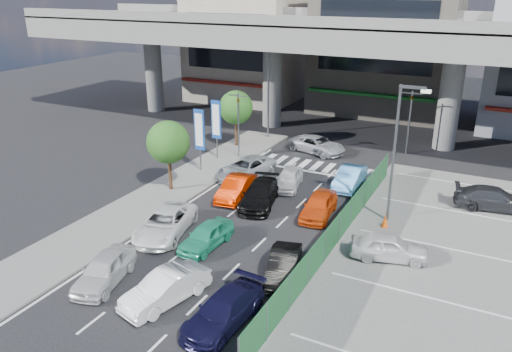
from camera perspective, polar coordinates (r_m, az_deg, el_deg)
The scene contains 31 objects.
ground at distance 27.45m, azimuth -2.65°, elevation -7.11°, with size 120.00×120.00×0.00m, color black.
parking_lot at distance 26.40m, azimuth 21.32°, elevation -9.86°, with size 12.00×28.00×0.06m, color #595957.
sidewalk_left at distance 33.96m, azimuth -9.66°, elevation -1.56°, with size 4.00×30.00×0.12m, color #595957.
fence_run at distance 25.97m, azimuth 8.74°, elevation -6.86°, with size 0.16×22.00×1.80m, color #1C5229, non-canonical shape.
expressway at distance 44.84m, azimuth 11.58°, elevation 15.31°, with size 64.00×14.00×10.75m.
building_west at distance 60.27m, azimuth -1.07°, elevation 14.92°, with size 12.00×10.90×13.00m.
building_center at distance 55.56m, azimuth 14.71°, elevation 14.78°, with size 14.00×10.90×15.00m.
traffic_light_left at distance 38.76m, azimuth -2.04°, elevation 7.61°, with size 1.60×1.24×5.20m.
traffic_light_right at distance 41.51m, azimuth 17.29°, elevation 7.58°, with size 1.60×1.24×5.20m.
street_lamp_right at distance 28.62m, azimuth 15.95°, elevation 3.63°, with size 1.65×0.22×8.00m.
street_lamp_left at distance 43.87m, azimuth 1.63°, elevation 10.32°, with size 1.65×0.22×8.00m.
signboard_near at distance 36.17m, azimuth -6.49°, elevation 5.07°, with size 0.80×0.14×4.70m.
signboard_far at distance 38.82m, azimuth -4.57°, elevation 6.25°, with size 0.80×0.14×4.70m.
tree_near at distance 32.84m, azimuth -10.01°, elevation 3.81°, with size 2.80×2.80×4.80m.
tree_far at distance 41.77m, azimuth -2.31°, elevation 7.82°, with size 2.80×2.80×4.80m.
van_white_back_left at distance 24.35m, azimuth -16.95°, elevation -10.20°, with size 1.63×4.05×1.38m, color silver.
hatch_white_back_mid at distance 22.41m, azimuth -10.28°, elevation -12.50°, with size 1.46×4.19×1.38m, color white.
minivan_navy_back at distance 20.89m, azimuth -3.71°, elevation -15.11°, with size 1.79×4.41×1.28m, color black.
sedan_white_mid_left at distance 27.94m, azimuth -10.34°, elevation -5.33°, with size 2.29×4.97×1.38m, color white.
taxi_teal_mid at distance 26.44m, azimuth -5.70°, elevation -6.81°, with size 1.51×3.74×1.28m, color #24A278.
hatch_black_mid_right at distance 23.79m, azimuth 3.13°, elevation -10.18°, with size 1.33×3.80×1.25m, color black.
taxi_orange_left at distance 32.15m, azimuth -2.26°, elevation -1.37°, with size 1.46×4.19×1.38m, color #BA2100.
sedan_black_mid at distance 31.10m, azimuth 0.42°, elevation -2.16°, with size 1.93×4.76×1.38m, color black.
taxi_orange_right at distance 29.85m, azimuth 7.19°, elevation -3.37°, with size 1.63×4.05×1.38m, color #DA430E.
wagon_silver_front_left at distance 35.56m, azimuth -1.20°, elevation 0.89°, with size 2.29×4.97×1.38m, color #BABFC3.
sedan_white_front_mid at distance 33.86m, azimuth 3.78°, elevation -0.30°, with size 1.52×3.77×1.28m, color silver.
kei_truck_front_right at distance 34.41m, azimuth 10.66°, elevation -0.19°, with size 1.46×4.19×1.38m, color #4B91D0.
crossing_wagon_silver at distance 41.20m, azimuth 7.00°, elevation 3.56°, with size 2.21×4.79×1.33m, color #A3A6AB.
parked_sedan_white at distance 25.96m, azimuth 14.98°, elevation -7.84°, with size 1.55×3.86×1.32m, color silver.
parked_sedan_dgrey at distance 33.73m, azimuth 25.60°, elevation -2.35°, with size 1.90×4.66×1.35m, color #28292D.
traffic_cone at distance 29.26m, azimuth 14.53°, elevation -4.97°, with size 0.40×0.40×0.77m, color #FD5C0E.
Camera 1 is at (12.05, -20.99, 12.96)m, focal length 35.00 mm.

